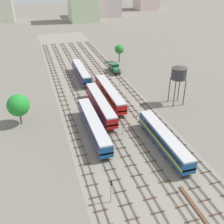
# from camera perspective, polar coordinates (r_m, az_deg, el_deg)

# --- Properties ---
(ground_plane) EXTENTS (480.00, 480.00, 0.00)m
(ground_plane) POSITION_cam_1_polar(r_m,az_deg,el_deg) (84.22, -3.39, 4.33)
(ground_plane) COLOR slate
(ballast_bed) EXTENTS (25.44, 176.00, 0.01)m
(ballast_bed) POSITION_cam_1_polar(r_m,az_deg,el_deg) (84.22, -3.39, 4.33)
(ballast_bed) COLOR gray
(ballast_bed) RESTS_ON ground
(track_far_left) EXTENTS (2.40, 126.00, 0.29)m
(track_far_left) POSITION_cam_1_polar(r_m,az_deg,el_deg) (83.47, -10.73, 3.73)
(track_far_left) COLOR #47382D
(track_far_left) RESTS_ON ground
(track_left) EXTENTS (2.40, 126.00, 0.29)m
(track_left) POSITION_cam_1_polar(r_m,az_deg,el_deg) (83.94, -7.83, 4.12)
(track_left) COLOR #47382D
(track_left) RESTS_ON ground
(track_centre_left) EXTENTS (2.40, 126.00, 0.29)m
(track_centre_left) POSITION_cam_1_polar(r_m,az_deg,el_deg) (84.63, -4.97, 4.49)
(track_centre_left) COLOR #47382D
(track_centre_left) RESTS_ON ground
(track_centre) EXTENTS (2.40, 126.00, 0.29)m
(track_centre) POSITION_cam_1_polar(r_m,az_deg,el_deg) (85.53, -2.16, 4.85)
(track_centre) COLOR #47382D
(track_centre) RESTS_ON ground
(track_centre_right) EXTENTS (2.40, 126.00, 0.29)m
(track_centre_right) POSITION_cam_1_polar(r_m,az_deg,el_deg) (86.63, 0.59, 5.18)
(track_centre_right) COLOR #47382D
(track_centre_right) RESTS_ON ground
(track_right) EXTENTS (2.40, 126.00, 0.29)m
(track_right) POSITION_cam_1_polar(r_m,az_deg,el_deg) (87.93, 3.27, 5.50)
(track_right) COLOR #47382D
(track_right) RESTS_ON ground
(diesel_railcar_centre_right_nearest) EXTENTS (2.96, 20.50, 3.80)m
(diesel_railcar_centre_right_nearest) POSITION_cam_1_polar(r_m,az_deg,el_deg) (57.62, 11.01, -5.55)
(diesel_railcar_centre_right_nearest) COLOR #194C8C
(diesel_railcar_centre_right_nearest) RESTS_ON ground
(passenger_coach_left_near) EXTENTS (2.96, 22.00, 3.80)m
(passenger_coach_left_near) POSITION_cam_1_polar(r_m,az_deg,el_deg) (61.57, -3.98, -2.62)
(passenger_coach_left_near) COLOR #194C8C
(passenger_coach_left_near) RESTS_ON ground
(passenger_coach_centre_left_mid) EXTENTS (2.96, 22.00, 3.80)m
(passenger_coach_centre_left_mid) POSITION_cam_1_polar(r_m,az_deg,el_deg) (70.91, -2.50, 1.85)
(passenger_coach_centre_left_mid) COLOR red
(passenger_coach_centre_left_mid) RESTS_ON ground
(passenger_coach_centre_midfar) EXTENTS (2.96, 22.00, 3.80)m
(passenger_coach_centre_midfar) POSITION_cam_1_polar(r_m,az_deg,el_deg) (77.00, -0.52, 4.12)
(passenger_coach_centre_midfar) COLOR red
(passenger_coach_centre_midfar) RESTS_ON ground
(diesel_railcar_centre_left_far) EXTENTS (2.96, 20.50, 3.80)m
(diesel_railcar_centre_left_far) POSITION_cam_1_polar(r_m,az_deg,el_deg) (93.90, -6.54, 8.49)
(diesel_railcar_centre_left_far) COLOR #194C8C
(diesel_railcar_centre_left_far) RESTS_ON ground
(shunter_loco_right_farther) EXTENTS (2.74, 8.46, 3.10)m
(shunter_loco_right_farther) POSITION_cam_1_polar(r_m,az_deg,el_deg) (99.91, 0.46, 9.55)
(shunter_loco_right_farther) COLOR #286638
(shunter_loco_right_farther) RESTS_ON ground
(water_tower) EXTENTS (4.29, 4.29, 11.07)m
(water_tower) POSITION_cam_1_polar(r_m,az_deg,el_deg) (75.25, 14.03, 8.01)
(water_tower) COLOR #2D2826
(water_tower) RESTS_ON ground
(signal_post_nearest) EXTENTS (0.28, 0.47, 4.82)m
(signal_post_nearest) POSITION_cam_1_polar(r_m,az_deg,el_deg) (87.24, 1.71, 7.44)
(signal_post_nearest) COLOR gray
(signal_post_nearest) RESTS_ON ground
(signal_post_near) EXTENTS (0.28, 0.47, 4.86)m
(signal_post_near) POSITION_cam_1_polar(r_m,az_deg,el_deg) (44.61, -0.21, -15.88)
(signal_post_near) COLOR gray
(signal_post_near) RESTS_ON ground
(signal_post_mid) EXTENTS (0.28, 0.47, 5.30)m
(signal_post_mid) POSITION_cam_1_polar(r_m,az_deg,el_deg) (60.85, 2.39, -2.15)
(signal_post_mid) COLOR gray
(signal_post_mid) RESTS_ON ground
(lineside_tree_0) EXTENTS (3.71, 3.71, 7.09)m
(lineside_tree_0) POSITION_cam_1_polar(r_m,az_deg,el_deg) (110.80, 1.56, 13.16)
(lineside_tree_0) COLOR #4C331E
(lineside_tree_0) RESTS_ON ground
(lineside_tree_1) EXTENTS (5.36, 5.36, 7.77)m
(lineside_tree_1) POSITION_cam_1_polar(r_m,az_deg,el_deg) (68.19, -19.29, 1.34)
(lineside_tree_1) COLOR #4C331E
(lineside_tree_1) RESTS_ON ground
(spare_rail_bundle) EXTENTS (0.60, 10.00, 0.24)m
(spare_rail_bundle) POSITION_cam_1_polar(r_m,az_deg,el_deg) (47.79, 17.39, -18.91)
(spare_rail_bundle) COLOR brown
(spare_rail_bundle) RESTS_ON ground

